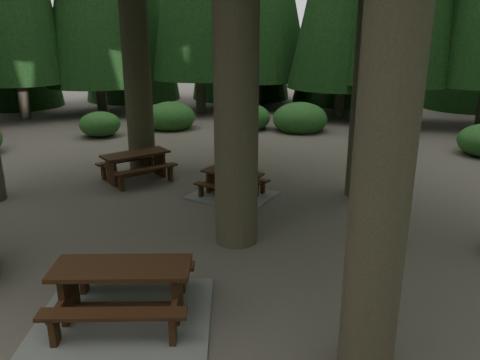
% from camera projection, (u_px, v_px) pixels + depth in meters
% --- Properties ---
extents(ground, '(80.00, 80.00, 0.00)m').
position_uv_depth(ground, '(198.00, 236.00, 9.66)').
color(ground, '#574F47').
rests_on(ground, ground).
extents(picnic_table_a, '(3.20, 3.02, 0.85)m').
position_uv_depth(picnic_table_a, '(124.00, 300.00, 6.83)').
color(picnic_table_a, gray).
rests_on(picnic_table_a, ground).
extents(picnic_table_b, '(2.13, 2.30, 0.80)m').
position_uv_depth(picnic_table_b, '(136.00, 162.00, 13.18)').
color(picnic_table_b, '#331C0F').
rests_on(picnic_table_b, ground).
extents(picnic_table_c, '(2.03, 1.71, 0.67)m').
position_uv_depth(picnic_table_c, '(232.00, 189.00, 11.94)').
color(picnic_table_c, gray).
rests_on(picnic_table_c, ground).
extents(shrub_ring, '(23.86, 24.64, 1.49)m').
position_uv_depth(shrub_ring, '(245.00, 212.00, 9.87)').
color(shrub_ring, '#1C5322').
rests_on(shrub_ring, ground).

